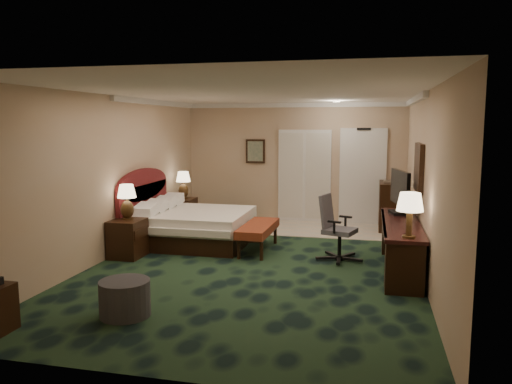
% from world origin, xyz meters
% --- Properties ---
extents(floor, '(5.00, 7.50, 0.00)m').
position_xyz_m(floor, '(0.00, 0.00, 0.00)').
color(floor, black).
rests_on(floor, ground).
extents(ceiling, '(5.00, 7.50, 0.00)m').
position_xyz_m(ceiling, '(0.00, 0.00, 2.70)').
color(ceiling, white).
rests_on(ceiling, wall_back).
extents(wall_back, '(5.00, 0.00, 2.70)m').
position_xyz_m(wall_back, '(0.00, 3.75, 1.35)').
color(wall_back, tan).
rests_on(wall_back, ground).
extents(wall_front, '(5.00, 0.00, 2.70)m').
position_xyz_m(wall_front, '(0.00, -3.75, 1.35)').
color(wall_front, tan).
rests_on(wall_front, ground).
extents(wall_left, '(0.00, 7.50, 2.70)m').
position_xyz_m(wall_left, '(-2.50, 0.00, 1.35)').
color(wall_left, tan).
rests_on(wall_left, ground).
extents(wall_right, '(0.00, 7.50, 2.70)m').
position_xyz_m(wall_right, '(2.50, 0.00, 1.35)').
color(wall_right, tan).
rests_on(wall_right, ground).
extents(crown_molding, '(5.00, 7.50, 0.10)m').
position_xyz_m(crown_molding, '(0.00, 0.00, 2.65)').
color(crown_molding, white).
rests_on(crown_molding, wall_back).
extents(tile_patch, '(3.20, 1.70, 0.01)m').
position_xyz_m(tile_patch, '(0.90, 2.90, 0.01)').
color(tile_patch, beige).
rests_on(tile_patch, ground).
extents(headboard, '(0.12, 2.00, 1.40)m').
position_xyz_m(headboard, '(-2.44, 1.00, 0.70)').
color(headboard, '#4B0D09').
rests_on(headboard, ground).
extents(entry_door, '(1.02, 0.06, 2.18)m').
position_xyz_m(entry_door, '(1.55, 3.72, 1.05)').
color(entry_door, white).
rests_on(entry_door, ground).
extents(closet_doors, '(1.20, 0.06, 2.10)m').
position_xyz_m(closet_doors, '(0.25, 3.71, 1.05)').
color(closet_doors, beige).
rests_on(closet_doors, ground).
extents(wall_art, '(0.45, 0.06, 0.55)m').
position_xyz_m(wall_art, '(-0.90, 3.71, 1.60)').
color(wall_art, '#4E6657').
rests_on(wall_art, wall_back).
extents(wall_mirror, '(0.05, 0.95, 0.75)m').
position_xyz_m(wall_mirror, '(2.46, 0.60, 1.55)').
color(wall_mirror, white).
rests_on(wall_mirror, wall_right).
extents(bed, '(1.93, 1.79, 0.61)m').
position_xyz_m(bed, '(-1.43, 1.11, 0.31)').
color(bed, white).
rests_on(bed, ground).
extents(nightstand_near, '(0.51, 0.58, 0.64)m').
position_xyz_m(nightstand_near, '(-2.23, -0.08, 0.32)').
color(nightstand_near, black).
rests_on(nightstand_near, ground).
extents(nightstand_far, '(0.50, 0.58, 0.63)m').
position_xyz_m(nightstand_far, '(-2.23, 2.44, 0.31)').
color(nightstand_far, black).
rests_on(nightstand_far, ground).
extents(lamp_near, '(0.37, 0.37, 0.59)m').
position_xyz_m(lamp_near, '(-2.24, -0.03, 0.93)').
color(lamp_near, '#321D0F').
rests_on(lamp_near, nightstand_near).
extents(lamp_far, '(0.32, 0.32, 0.58)m').
position_xyz_m(lamp_far, '(-2.21, 2.46, 0.92)').
color(lamp_far, '#321D0F').
rests_on(lamp_far, nightstand_far).
extents(bed_bench, '(0.51, 1.41, 0.48)m').
position_xyz_m(bed_bench, '(-0.18, 0.82, 0.24)').
color(bed_bench, maroon).
rests_on(bed_bench, ground).
extents(ottoman, '(0.75, 0.75, 0.42)m').
position_xyz_m(ottoman, '(-1.02, -2.48, 0.21)').
color(ottoman, '#2D2E35').
rests_on(ottoman, ground).
extents(desk, '(0.55, 2.57, 0.74)m').
position_xyz_m(desk, '(2.20, 0.20, 0.37)').
color(desk, black).
rests_on(desk, ground).
extents(tv, '(0.28, 0.93, 0.73)m').
position_xyz_m(tv, '(2.21, 0.90, 1.11)').
color(tv, black).
rests_on(tv, desk).
extents(desk_lamp, '(0.43, 0.43, 0.61)m').
position_xyz_m(desk_lamp, '(2.24, -0.88, 1.05)').
color(desk_lamp, '#321D0F').
rests_on(desk_lamp, desk).
extents(desk_chair, '(0.77, 0.75, 1.08)m').
position_xyz_m(desk_chair, '(1.26, 0.51, 0.54)').
color(desk_chair, '#504F55').
rests_on(desk_chair, ground).
extents(minibar, '(0.53, 0.96, 1.01)m').
position_xyz_m(minibar, '(2.18, 3.20, 0.51)').
color(minibar, black).
rests_on(minibar, ground).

